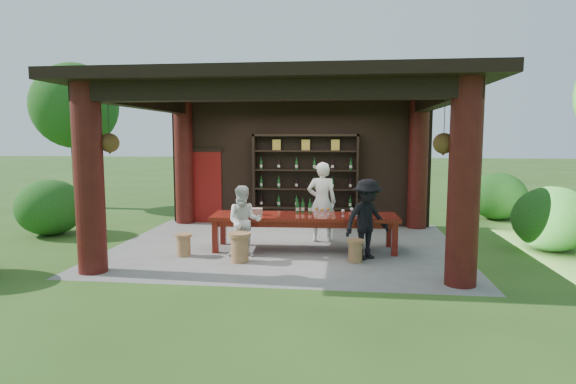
# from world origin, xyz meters

# --- Properties ---
(ground) EXTENTS (90.00, 90.00, 0.00)m
(ground) POSITION_xyz_m (0.00, 0.00, 0.00)
(ground) COLOR #2D5119
(ground) RESTS_ON ground
(pavilion) EXTENTS (7.50, 6.00, 3.60)m
(pavilion) POSITION_xyz_m (-0.01, 0.43, 2.13)
(pavilion) COLOR slate
(pavilion) RESTS_ON ground
(wine_shelf) EXTENTS (2.79, 0.42, 2.46)m
(wine_shelf) POSITION_xyz_m (0.22, 2.45, 1.23)
(wine_shelf) COLOR black
(wine_shelf) RESTS_ON ground
(tasting_table) EXTENTS (3.94, 1.20, 0.75)m
(tasting_table) POSITION_xyz_m (0.43, -0.27, 0.64)
(tasting_table) COLOR #60140D
(tasting_table) RESTS_ON ground
(stool_near_left) EXTENTS (0.43, 0.43, 0.56)m
(stool_near_left) POSITION_xyz_m (-0.71, -1.42, 0.30)
(stool_near_left) COLOR brown
(stool_near_left) RESTS_ON ground
(stool_near_right) EXTENTS (0.33, 0.33, 0.44)m
(stool_near_right) POSITION_xyz_m (1.49, -1.17, 0.23)
(stool_near_right) COLOR brown
(stool_near_right) RESTS_ON ground
(stool_far_left) EXTENTS (0.34, 0.34, 0.45)m
(stool_far_left) POSITION_xyz_m (-1.93, -1.11, 0.24)
(stool_far_left) COLOR brown
(stool_far_left) RESTS_ON ground
(host) EXTENTS (0.69, 0.48, 1.82)m
(host) POSITION_xyz_m (0.75, 0.57, 0.91)
(host) COLOR white
(host) RESTS_ON ground
(guest_woman) EXTENTS (0.77, 0.65, 1.43)m
(guest_woman) POSITION_xyz_m (-0.71, -1.01, 0.71)
(guest_woman) COLOR silver
(guest_woman) RESTS_ON ground
(guest_man) EXTENTS (1.17, 1.07, 1.58)m
(guest_man) POSITION_xyz_m (1.71, -0.89, 0.79)
(guest_man) COLOR black
(guest_man) RESTS_ON ground
(table_bottles) EXTENTS (0.35, 0.11, 0.31)m
(table_bottles) POSITION_xyz_m (0.38, -0.01, 0.90)
(table_bottles) COLOR #194C1E
(table_bottles) RESTS_ON tasting_table
(table_glasses) EXTENTS (0.90, 0.31, 0.15)m
(table_glasses) POSITION_xyz_m (1.09, -0.23, 0.82)
(table_glasses) COLOR silver
(table_glasses) RESTS_ON tasting_table
(napkin_basket) EXTENTS (0.27, 0.19, 0.14)m
(napkin_basket) POSITION_xyz_m (-0.58, -0.40, 0.82)
(napkin_basket) COLOR #BF6672
(napkin_basket) RESTS_ON tasting_table
(shrubs) EXTENTS (14.68, 8.79, 1.36)m
(shrubs) POSITION_xyz_m (1.49, 0.12, 0.57)
(shrubs) COLOR #194C14
(shrubs) RESTS_ON ground
(trees) EXTENTS (21.32, 10.80, 4.80)m
(trees) POSITION_xyz_m (3.79, 1.30, 3.37)
(trees) COLOR #3F2819
(trees) RESTS_ON ground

